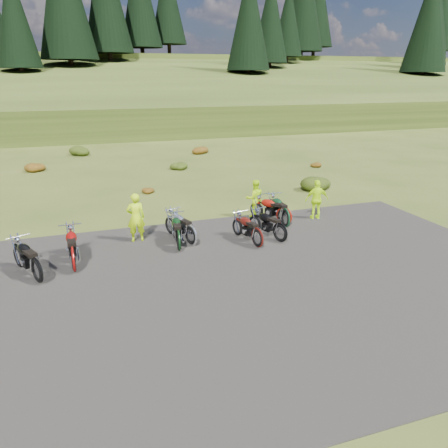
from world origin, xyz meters
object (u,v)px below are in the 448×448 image
object	(u,v)px
motorcycle_0	(39,283)
motorcycle_3	(191,246)
person_middle	(136,218)
motorcycle_7	(285,227)

from	to	relation	value
motorcycle_0	motorcycle_3	size ratio (longest dim) A/B	1.04
motorcycle_3	person_middle	xyz separation A→B (m)	(-1.76, 1.02, 0.90)
motorcycle_3	motorcycle_7	xyz separation A→B (m)	(4.07, 0.69, 0.00)
motorcycle_3	person_middle	size ratio (longest dim) A/B	1.17
motorcycle_7	motorcycle_3	bearing A→B (deg)	100.99
motorcycle_0	motorcycle_3	world-z (taller)	motorcycle_0
motorcycle_7	person_middle	world-z (taller)	person_middle
motorcycle_3	motorcycle_7	bearing A→B (deg)	-99.26
motorcycle_0	motorcycle_7	distance (m)	9.31
motorcycle_0	motorcycle_7	world-z (taller)	motorcycle_0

